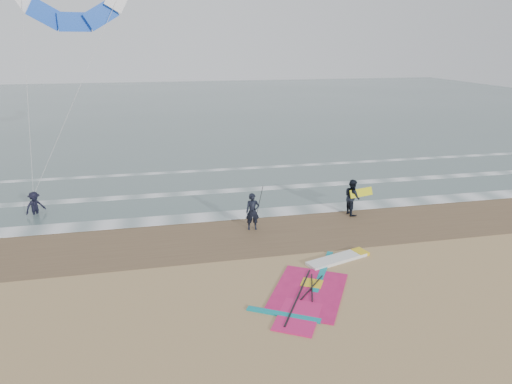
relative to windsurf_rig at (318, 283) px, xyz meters
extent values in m
plane|color=tan|center=(-1.35, -1.15, -0.04)|extent=(120.00, 120.00, 0.00)
cube|color=#47605E|center=(-1.35, 46.85, -0.02)|extent=(120.00, 80.00, 0.02)
cube|color=brown|center=(-1.35, 4.85, -0.03)|extent=(120.00, 5.00, 0.01)
cube|color=white|center=(-1.35, 7.05, -0.01)|extent=(120.00, 1.20, 0.02)
cube|color=white|center=(-1.35, 10.85, -0.01)|extent=(120.00, 0.70, 0.02)
cube|color=white|center=(-1.35, 15.35, -0.01)|extent=(120.00, 0.50, 0.01)
cube|color=white|center=(1.29, 1.51, 0.03)|extent=(2.60, 1.38, 0.12)
cube|color=yellow|center=(2.40, 1.87, 0.03)|extent=(0.62, 0.72, 0.13)
cube|color=#D61B63|center=(-0.53, -0.51, -0.01)|extent=(3.54, 3.91, 0.04)
cube|color=#D61B63|center=(-1.29, -1.82, -0.01)|extent=(1.96, 2.18, 0.05)
cube|color=#0C8C99|center=(0.48, 0.81, -0.01)|extent=(1.81, 2.91, 0.05)
cube|color=#0C8C99|center=(-1.69, -1.62, -0.01)|extent=(2.12, 1.35, 0.05)
cube|color=yellow|center=(-0.23, 0.00, -0.01)|extent=(0.92, 0.88, 0.05)
cylinder|color=black|center=(-0.94, -0.71, 0.02)|extent=(1.87, 3.18, 0.06)
cylinder|color=black|center=(-0.33, -0.30, 0.04)|extent=(1.25, 1.38, 0.04)
cylinder|color=black|center=(-0.33, -0.30, 0.04)|extent=(0.60, 1.74, 0.04)
imported|color=black|center=(-1.25, 5.20, 0.80)|extent=(0.65, 0.45, 1.68)
imported|color=black|center=(3.82, 6.05, 0.84)|extent=(0.72, 0.89, 1.75)
imported|color=black|center=(-11.16, 9.18, 0.72)|extent=(1.10, 1.06, 1.51)
cylinder|color=black|center=(-0.95, 5.20, 1.20)|extent=(0.17, 0.86, 1.82)
cube|color=yellow|center=(4.22, 5.95, 1.07)|extent=(1.30, 0.51, 0.39)
cube|color=blue|center=(-10.20, 12.57, 9.24)|extent=(1.80, 0.52, 1.59)
cube|color=blue|center=(-8.88, 12.57, 8.89)|extent=(1.56, 0.46, 0.93)
cube|color=blue|center=(-7.56, 12.57, 9.24)|extent=(1.80, 0.52, 1.59)
cylinder|color=beige|center=(-11.16, 10.88, 5.57)|extent=(0.02, 3.41, 9.29)
cylinder|color=beige|center=(-8.88, 10.88, 5.57)|extent=(4.59, 3.41, 9.30)
camera|label=1|loc=(-5.04, -13.27, 7.94)|focal=32.00mm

